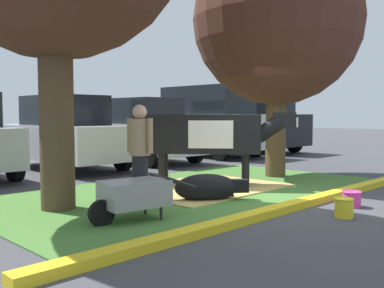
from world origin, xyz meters
TOP-DOWN VIEW (x-y plane):
  - ground_plane at (0.00, 0.00)m, footprint 80.00×80.00m
  - grass_island at (-0.10, 1.76)m, footprint 8.11×4.34m
  - curb_yellow at (-0.10, -0.57)m, footprint 9.31×0.24m
  - hay_bedding at (0.15, 1.78)m, footprint 3.27×2.49m
  - shade_tree_right at (2.68, 1.74)m, footprint 4.00×4.00m
  - cow_holstein at (0.48, 1.90)m, footprint 2.32×2.62m
  - calf_lying at (-0.70, 0.84)m, footprint 1.23×1.05m
  - person_handler at (-1.85, 1.26)m, footprint 0.34×0.52m
  - wheelbarrow at (-2.51, 0.60)m, footprint 1.62×0.75m
  - bucket_yellow at (-0.19, -1.40)m, footprint 0.29×0.29m
  - bucket_pink at (0.63, -1.13)m, footprint 0.32×0.32m
  - sedan_red at (-0.16, 6.71)m, footprint 2.03×4.40m
  - hatchback_white at (2.57, 6.70)m, footprint 2.03×4.40m
  - suv_black at (5.46, 6.61)m, footprint 2.13×4.60m
  - suv_dark_grey at (8.07, 6.65)m, footprint 2.13×4.60m

SIDE VIEW (x-z plane):
  - ground_plane at x=0.00m, z-range 0.00..0.00m
  - grass_island at x=-0.10m, z-range 0.00..0.02m
  - hay_bedding at x=0.15m, z-range 0.01..0.04m
  - curb_yellow at x=-0.10m, z-range 0.00..0.12m
  - bucket_pink at x=0.63m, z-range 0.01..0.26m
  - bucket_yellow at x=-0.19m, z-range 0.01..0.30m
  - calf_lying at x=-0.70m, z-range 0.00..0.48m
  - wheelbarrow at x=-2.51m, z-range 0.07..0.70m
  - person_handler at x=-1.85m, z-range 0.06..1.73m
  - sedan_red at x=-0.16m, z-range -0.03..1.99m
  - hatchback_white at x=2.57m, z-range -0.03..1.99m
  - cow_holstein at x=0.48m, z-range 0.32..1.87m
  - suv_black at x=5.46m, z-range 0.01..2.53m
  - suv_dark_grey at x=8.07m, z-range 0.01..2.53m
  - shade_tree_right at x=2.68m, z-range 0.85..6.58m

